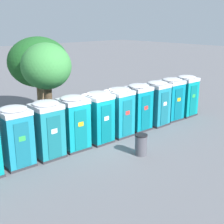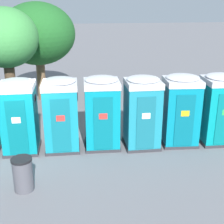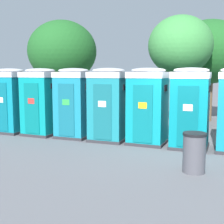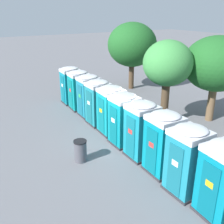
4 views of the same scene
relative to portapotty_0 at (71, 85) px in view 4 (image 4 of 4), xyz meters
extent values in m
plane|color=slate|center=(6.97, -0.21, -1.28)|extent=(120.00, 120.00, 0.00)
cube|color=#2D2D33|center=(0.00, 0.01, -1.23)|extent=(1.21, 1.25, 0.10)
cube|color=#0D7E92|center=(0.00, 0.01, -0.13)|extent=(1.16, 1.19, 2.10)
cube|color=#0A6272|center=(-0.03, -0.58, -0.21)|extent=(0.61, 0.06, 1.85)
cube|color=white|center=(-0.03, -0.60, 0.07)|extent=(0.28, 0.02, 0.20)
cube|color=black|center=(0.56, -0.02, 0.60)|extent=(0.04, 0.36, 0.20)
cube|color=silver|center=(0.00, 0.01, 1.02)|extent=(1.19, 1.22, 0.20)
ellipsoid|color=silver|center=(0.00, 0.01, 1.17)|extent=(1.13, 1.16, 0.18)
cube|color=#2D2D33|center=(1.40, -0.01, -1.23)|extent=(1.27, 1.27, 0.10)
cube|color=#0A8B8D|center=(1.40, -0.01, -0.13)|extent=(1.21, 1.21, 2.10)
cube|color=#086C6E|center=(1.36, -0.59, -0.21)|extent=(0.63, 0.07, 1.85)
cube|color=red|center=(1.36, -0.61, 0.07)|extent=(0.28, 0.03, 0.20)
cube|color=black|center=(1.98, -0.05, 0.60)|extent=(0.05, 0.36, 0.20)
cube|color=silver|center=(1.40, -0.01, 1.02)|extent=(1.25, 1.25, 0.20)
ellipsoid|color=silver|center=(1.40, -0.01, 1.17)|extent=(1.19, 1.19, 0.18)
cube|color=#2D2D33|center=(2.79, -0.01, -1.23)|extent=(1.21, 1.23, 0.10)
cube|color=teal|center=(2.79, -0.01, -0.13)|extent=(1.15, 1.17, 2.10)
cube|color=#126276|center=(2.77, -0.59, -0.21)|extent=(0.61, 0.05, 1.85)
cube|color=green|center=(2.77, -0.61, 0.07)|extent=(0.28, 0.02, 0.20)
cube|color=black|center=(3.36, -0.03, 0.60)|extent=(0.03, 0.36, 0.20)
cube|color=silver|center=(2.79, -0.01, 1.02)|extent=(1.18, 1.21, 0.20)
ellipsoid|color=silver|center=(2.79, -0.01, 1.17)|extent=(1.13, 1.15, 0.18)
cube|color=#2D2D33|center=(4.18, -0.12, -1.23)|extent=(1.24, 1.22, 0.10)
cube|color=teal|center=(4.18, -0.12, -0.13)|extent=(1.18, 1.16, 2.10)
cube|color=#13626B|center=(4.17, -0.70, -0.21)|extent=(0.64, 0.04, 1.85)
cube|color=white|center=(4.17, -0.72, 0.07)|extent=(0.28, 0.01, 0.20)
cube|color=black|center=(4.78, -0.13, 0.60)|extent=(0.03, 0.36, 0.20)
cube|color=silver|center=(4.18, -0.12, 1.02)|extent=(1.22, 1.19, 0.20)
ellipsoid|color=silver|center=(4.18, -0.12, 1.17)|extent=(1.16, 1.14, 0.18)
cube|color=#2D2D33|center=(5.58, -0.13, -1.23)|extent=(1.28, 1.26, 0.10)
cube|color=#0C8D97|center=(5.58, -0.13, -0.13)|extent=(1.22, 1.20, 2.10)
cube|color=#0A6E76|center=(5.55, -0.71, -0.21)|extent=(0.64, 0.06, 1.85)
cube|color=yellow|center=(5.55, -0.73, 0.07)|extent=(0.28, 0.02, 0.20)
cube|color=black|center=(6.17, -0.16, 0.60)|extent=(0.04, 0.36, 0.20)
cube|color=silver|center=(5.58, -0.13, 1.02)|extent=(1.26, 1.23, 0.20)
ellipsoid|color=silver|center=(5.58, -0.13, 1.17)|extent=(1.20, 1.17, 0.18)
cube|color=#2D2D33|center=(6.97, -0.27, -1.23)|extent=(1.19, 1.22, 0.10)
cube|color=#098492|center=(6.97, -0.27, -0.13)|extent=(1.13, 1.16, 2.10)
cube|color=#076771|center=(6.96, -0.86, -0.21)|extent=(0.61, 0.04, 1.85)
cube|color=white|center=(6.96, -0.87, 0.07)|extent=(0.28, 0.01, 0.20)
cube|color=black|center=(7.54, -0.28, 0.60)|extent=(0.03, 0.36, 0.20)
cube|color=silver|center=(6.97, -0.27, 1.02)|extent=(1.16, 1.19, 0.20)
ellipsoid|color=silver|center=(6.97, -0.27, 1.17)|extent=(1.11, 1.13, 0.18)
cube|color=#2D2D33|center=(8.36, -0.29, -1.23)|extent=(1.20, 1.22, 0.10)
cube|color=teal|center=(8.36, -0.29, -0.13)|extent=(1.14, 1.16, 2.10)
cube|color=#0E6777|center=(8.35, -0.88, -0.21)|extent=(0.62, 0.04, 1.85)
cube|color=red|center=(8.35, -0.89, 0.07)|extent=(0.28, 0.01, 0.20)
cube|color=black|center=(8.94, -0.30, 0.60)|extent=(0.03, 0.36, 0.20)
cube|color=silver|center=(8.36, -0.29, 1.02)|extent=(1.18, 1.19, 0.20)
ellipsoid|color=silver|center=(8.36, -0.29, 1.17)|extent=(1.12, 1.14, 0.18)
cube|color=#2D2D33|center=(9.76, -0.29, -1.23)|extent=(1.26, 1.24, 0.10)
cube|color=#078295|center=(9.76, -0.29, -0.13)|extent=(1.20, 1.18, 2.10)
cube|color=#076574|center=(9.74, -0.88, -0.21)|extent=(0.64, 0.05, 1.85)
cube|color=red|center=(9.74, -0.90, 0.07)|extent=(0.28, 0.02, 0.20)
cube|color=black|center=(10.35, -0.32, 0.60)|extent=(0.04, 0.36, 0.20)
cube|color=silver|center=(9.76, -0.29, 1.02)|extent=(1.23, 1.22, 0.20)
ellipsoid|color=silver|center=(9.76, -0.29, 1.17)|extent=(1.17, 1.16, 0.18)
cube|color=#2D2D33|center=(11.15, -0.45, -1.23)|extent=(1.20, 1.20, 0.10)
cube|color=teal|center=(11.15, -0.45, -0.13)|extent=(1.14, 1.14, 2.10)
cube|color=#136374|center=(11.15, -1.03, -0.21)|extent=(0.63, 0.03, 1.85)
cube|color=white|center=(11.15, -1.05, 0.07)|extent=(0.28, 0.01, 0.20)
cube|color=black|center=(11.73, -0.45, 0.60)|extent=(0.03, 0.36, 0.20)
cube|color=silver|center=(11.15, -0.45, 1.02)|extent=(1.18, 1.18, 0.20)
ellipsoid|color=silver|center=(11.15, -0.45, 1.17)|extent=(1.12, 1.12, 0.18)
cube|color=#2D2D33|center=(12.55, -0.40, -1.23)|extent=(1.32, 1.28, 0.10)
cube|color=#087B93|center=(12.55, -0.40, -0.13)|extent=(1.26, 1.22, 2.10)
cube|color=#075F72|center=(12.50, -0.98, -0.21)|extent=(0.65, 0.08, 1.85)
cube|color=yellow|center=(12.50, -1.00, 0.07)|extent=(0.28, 0.03, 0.20)
cylinder|color=brown|center=(7.23, 5.70, -0.02)|extent=(0.44, 0.44, 2.53)
ellipsoid|color=#1E5B23|center=(7.23, 5.70, 2.08)|extent=(3.69, 3.69, 3.04)
cylinder|color=#4C3826|center=(6.18, 3.03, 0.13)|extent=(0.44, 0.44, 2.82)
ellipsoid|color=#3D8C42|center=(6.18, 3.03, 2.21)|extent=(2.65, 2.65, 2.45)
cylinder|color=#4C3826|center=(-0.76, 5.72, 0.03)|extent=(0.42, 0.42, 2.62)
ellipsoid|color=#1E5B23|center=(-0.76, 5.72, 2.28)|extent=(3.88, 3.88, 3.45)
cylinder|color=#4C4C54|center=(7.33, -2.75, -0.83)|extent=(0.54, 0.54, 0.90)
cylinder|color=black|center=(7.33, -2.75, -0.35)|extent=(0.57, 0.57, 0.06)
camera|label=1|loc=(-2.32, -11.40, 4.53)|focal=50.00mm
camera|label=2|loc=(8.74, -10.40, 3.68)|focal=50.00mm
camera|label=3|loc=(7.91, -10.26, 1.11)|focal=50.00mm
camera|label=4|loc=(16.43, -6.79, 4.84)|focal=42.00mm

